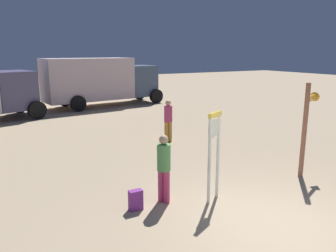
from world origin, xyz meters
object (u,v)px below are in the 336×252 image
object	(u,v)px
arrow_sign	(309,116)
person_distant	(168,119)
box_truck_near	(100,80)
backpack	(136,200)
standing_clock	(214,146)
person_near_clock	(164,165)

from	to	relation	value
arrow_sign	person_distant	distance (m)	5.05
box_truck_near	arrow_sign	bearing A→B (deg)	-84.97
arrow_sign	backpack	world-z (taller)	arrow_sign
box_truck_near	person_distant	bearing A→B (deg)	-92.77
person_distant	box_truck_near	size ratio (longest dim) A/B	0.21
person_distant	standing_clock	bearing A→B (deg)	-107.80
backpack	box_truck_near	bearing A→B (deg)	74.87
person_near_clock	person_distant	bearing A→B (deg)	59.62
backpack	person_distant	distance (m)	5.55
arrow_sign	person_distant	xyz separation A→B (m)	(-1.69, 4.69, -0.74)
backpack	person_distant	world-z (taller)	person_distant
standing_clock	backpack	world-z (taller)	standing_clock
person_near_clock	backpack	bearing A→B (deg)	-177.89
standing_clock	arrow_sign	bearing A→B (deg)	2.11
person_near_clock	backpack	size ratio (longest dim) A/B	3.54
arrow_sign	person_distant	size ratio (longest dim) A/B	1.61
standing_clock	box_truck_near	world-z (taller)	box_truck_near
standing_clock	backpack	distance (m)	2.06
person_near_clock	person_distant	world-z (taller)	person_distant
arrow_sign	person_distant	world-z (taller)	arrow_sign
person_distant	box_truck_near	bearing A→B (deg)	87.23
arrow_sign	person_near_clock	size ratio (longest dim) A/B	1.63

